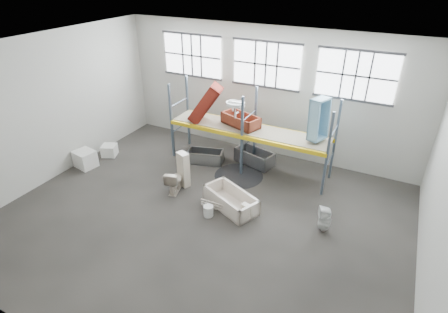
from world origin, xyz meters
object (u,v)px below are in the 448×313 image
Objects in this scene: steel_tub_right at (255,157)px; bucket at (208,211)px; rust_tub_flat at (241,120)px; bathtub_beige at (231,200)px; cistern_tall at (183,169)px; toilet_beige at (174,181)px; blue_tub_upright at (319,119)px; carton_near at (85,159)px; steel_tub_left at (205,156)px; toilet_white at (325,219)px.

bucket is at bearing -89.96° from steel_tub_right.
rust_tub_flat is 4.11× the size of bucket.
rust_tub_flat is 3.85m from bucket.
bathtub_beige is 2.10m from cistern_tall.
rust_tub_flat is at bearing 98.59° from bucket.
toilet_beige reaches higher than bucket.
blue_tub_upright is at bearing -159.83° from toilet_beige.
carton_near is (-5.16, -2.93, -1.50)m from rust_tub_flat.
steel_tub_left is at bearing -103.28° from toilet_beige.
blue_tub_upright is at bearing -179.58° from toilet_white.
toilet_white is 4.34m from steel_tub_right.
toilet_white reaches higher than carton_near.
rust_tub_flat is (1.09, 2.32, 1.18)m from cistern_tall.
steel_tub_right is (1.69, 3.03, -0.14)m from toilet_beige.
blue_tub_upright reaches higher than bucket.
bathtub_beige is 1.26× the size of rust_tub_flat.
steel_tub_right is 1.02× the size of rust_tub_flat.
toilet_white reaches higher than steel_tub_right.
blue_tub_upright reaches higher than rust_tub_flat.
steel_tub_left is 0.94× the size of blue_tub_upright.
toilet_beige is at bearing -145.06° from blue_tub_upright.
steel_tub_right is at bearing -151.68° from toilet_white.
cistern_tall reaches higher than carton_near.
toilet_white is (5.04, 0.27, -0.01)m from toilet_beige.
carton_near is (-4.08, -0.61, -0.32)m from cistern_tall.
carton_near is at bearing 174.82° from bucket.
cistern_tall reaches higher than bucket.
steel_tub_right reaches higher than bucket.
rust_tub_flat is at bearing 24.22° from steel_tub_left.
rust_tub_flat is 6.12m from carton_near.
steel_tub_right is 1.65m from rust_tub_flat.
bucket is at bearing -96.72° from toilet_white.
blue_tub_upright is at bearing 56.25° from bucket.
toilet_beige reaches higher than toilet_white.
rust_tub_flat is at bearing 179.99° from blue_tub_upright.
toilet_beige reaches higher than steel_tub_left.
cistern_tall is 0.89× the size of blue_tub_upright.
bathtub_beige is 0.84m from bucket.
steel_tub_right is at bearing 79.62° from cistern_tall.
carton_near is (-3.94, -2.37, 0.07)m from steel_tub_left.
bathtub_beige is 1.29× the size of blue_tub_upright.
steel_tub_left is 1.79× the size of carton_near.
blue_tub_upright is (-1.05, 2.51, 1.99)m from toilet_white.
bucket is (-0.42, -0.72, -0.09)m from bathtub_beige.
toilet_beige is 1.11× the size of carton_near.
cistern_tall is at bearing -85.40° from steel_tub_left.
cistern_tall is 2.82m from rust_tub_flat.
blue_tub_upright reaches higher than bathtub_beige.
toilet_beige is 5.25m from blue_tub_upright.
bathtub_beige is at bearing -108.16° from toilet_white.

